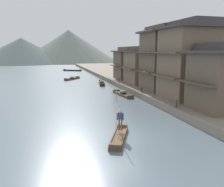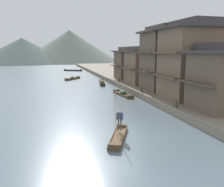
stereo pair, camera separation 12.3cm
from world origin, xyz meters
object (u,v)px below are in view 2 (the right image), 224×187
at_px(boat_moored_nearest, 73,70).
at_px(boat_moored_third, 123,94).
at_px(house_waterfront_narrow, 144,65).
at_px(mooring_post_dock_far, 119,80).
at_px(house_waterfront_nearest, 224,78).
at_px(mooring_post_dock_mid, 142,89).
at_px(boat_foreground_poled, 118,137).
at_px(boatman_person, 119,117).
at_px(boat_moored_second, 73,78).
at_px(house_waterfront_far, 130,63).
at_px(boat_moored_far, 102,83).
at_px(house_waterfront_second, 190,61).
at_px(house_waterfront_tall, 162,59).
at_px(mooring_post_dock_near, 176,104).

xyz_separation_m(boat_moored_nearest, boat_moored_third, (2.68, -42.51, 0.07)).
xyz_separation_m(house_waterfront_narrow, mooring_post_dock_far, (-3.67, 2.28, -2.61)).
bearing_deg(house_waterfront_narrow, boat_moored_third, -134.63).
distance_m(house_waterfront_nearest, mooring_post_dock_mid, 11.63).
height_order(boat_moored_nearest, mooring_post_dock_far, mooring_post_dock_far).
bearing_deg(boat_foreground_poled, boatman_person, 67.24).
bearing_deg(boat_moored_second, house_waterfront_nearest, -72.98).
xyz_separation_m(boat_moored_nearest, house_waterfront_far, (8.10, -30.03, 3.63)).
bearing_deg(boat_moored_far, boat_moored_third, -88.06).
relative_size(house_waterfront_nearest, house_waterfront_far, 0.97).
bearing_deg(house_waterfront_narrow, mooring_post_dock_far, 148.12).
bearing_deg(house_waterfront_second, mooring_post_dock_far, 104.39).
relative_size(house_waterfront_narrow, mooring_post_dock_mid, 8.41).
bearing_deg(boat_foreground_poled, house_waterfront_nearest, 13.35).
bearing_deg(boat_foreground_poled, mooring_post_dock_mid, 61.65).
relative_size(house_waterfront_nearest, house_waterfront_second, 0.71).
relative_size(house_waterfront_tall, mooring_post_dock_mid, 11.00).
bearing_deg(boatman_person, mooring_post_dock_far, 73.23).
xyz_separation_m(boat_moored_nearest, boat_moored_second, (-2.32, -21.99, 0.07)).
height_order(house_waterfront_second, house_waterfront_far, house_waterfront_second).
bearing_deg(boatman_person, house_waterfront_tall, 52.99).
height_order(boatman_person, house_waterfront_nearest, house_waterfront_nearest).
bearing_deg(boat_foreground_poled, house_waterfront_tall, 53.54).
xyz_separation_m(boat_moored_nearest, mooring_post_dock_far, (4.47, -34.72, 1.00)).
height_order(boat_moored_nearest, house_waterfront_nearest, house_waterfront_nearest).
distance_m(boat_moored_nearest, mooring_post_dock_near, 54.00).
xyz_separation_m(boat_moored_far, house_waterfront_narrow, (5.84, -6.16, 3.56)).
relative_size(boat_moored_nearest, house_waterfront_far, 0.85).
relative_size(boat_moored_third, boat_moored_far, 0.96).
relative_size(boat_moored_second, house_waterfront_narrow, 0.64).
height_order(mooring_post_dock_near, mooring_post_dock_mid, mooring_post_dock_mid).
bearing_deg(boat_moored_third, boat_moored_nearest, 93.61).
bearing_deg(mooring_post_dock_near, boat_moored_second, 102.04).
bearing_deg(boat_foreground_poled, house_waterfront_narrow, 63.00).
relative_size(boat_moored_second, house_waterfront_second, 0.49).
bearing_deg(house_waterfront_nearest, boat_moored_nearest, 98.18).
height_order(boat_moored_second, house_waterfront_narrow, house_waterfront_narrow).
height_order(boat_moored_nearest, house_waterfront_second, house_waterfront_second).
height_order(boatman_person, boat_moored_nearest, boatman_person).
distance_m(boat_moored_nearest, mooring_post_dock_far, 35.02).
height_order(house_waterfront_tall, house_waterfront_far, house_waterfront_tall).
relative_size(house_waterfront_nearest, mooring_post_dock_mid, 7.85).
height_order(house_waterfront_second, house_waterfront_tall, same).
height_order(boat_moored_second, boat_moored_far, boat_moored_far).
bearing_deg(boat_foreground_poled, boat_moored_far, 79.67).
bearing_deg(house_waterfront_nearest, boat_moored_second, 107.02).
bearing_deg(house_waterfront_tall, boat_moored_far, 112.97).
height_order(house_waterfront_far, mooring_post_dock_far, house_waterfront_far).
relative_size(boat_moored_second, mooring_post_dock_near, 5.91).
bearing_deg(boat_moored_far, boatman_person, -100.02).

